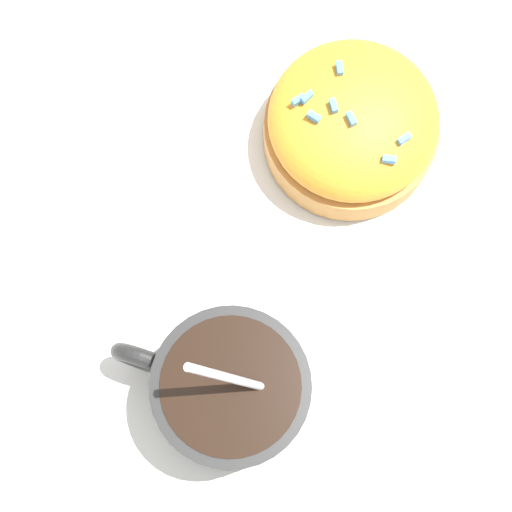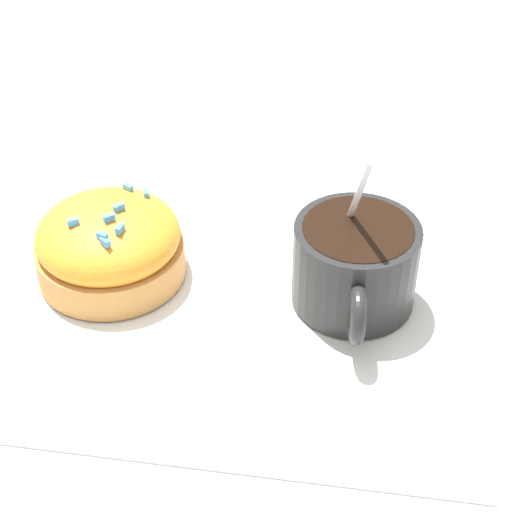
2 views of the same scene
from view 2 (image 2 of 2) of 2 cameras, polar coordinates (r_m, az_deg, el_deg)
name	(u,v)px [view 2 (image 2 of 2)]	position (r m, az deg, el deg)	size (l,w,h in m)	color
ground_plane	(232,288)	(0.56, -1.63, -2.16)	(3.00, 3.00, 0.00)	#B2B2B7
paper_napkin	(232,287)	(0.56, -1.63, -2.05)	(0.32, 0.29, 0.00)	white
coffee_cup	(355,266)	(0.53, 6.62, -0.67)	(0.08, 0.10, 0.11)	black
frosted_pastry	(109,244)	(0.56, -9.77, 0.78)	(0.10, 0.10, 0.06)	#C18442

